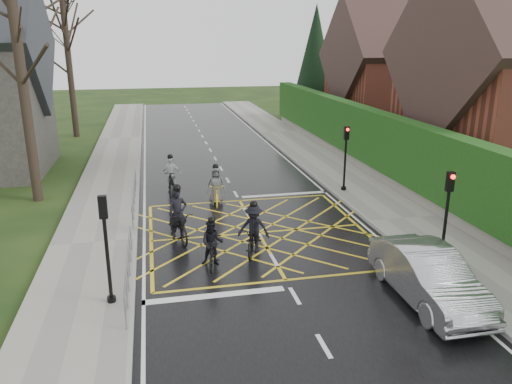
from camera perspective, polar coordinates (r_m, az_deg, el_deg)
name	(u,v)px	position (r m, az deg, el deg)	size (l,w,h in m)	color
ground	(258,233)	(19.06, 0.24, -4.68)	(120.00, 120.00, 0.00)	black
road	(258,233)	(19.06, 0.24, -4.67)	(9.00, 80.00, 0.01)	black
sidewalk_right	(403,220)	(21.05, 16.44, -3.04)	(3.00, 80.00, 0.15)	gray
sidewalk_left	(94,244)	(18.80, -18.03, -5.65)	(3.00, 80.00, 0.15)	gray
stone_wall	(379,173)	(26.83, 13.85, 2.09)	(0.50, 38.00, 0.70)	slate
hedge	(381,140)	(26.45, 14.12, 5.76)	(0.90, 38.00, 2.80)	#103D12
house_far	(399,76)	(39.94, 16.06, 12.57)	(9.80, 8.80, 10.30)	brown
conifer	(315,63)	(45.70, 6.76, 14.39)	(4.60, 4.60, 10.00)	black
tree_near	(14,17)	(23.90, -25.94, 17.50)	(9.24, 9.24, 11.44)	black
tree_mid	(28,9)	(31.95, -24.57, 18.46)	(10.08, 10.08, 12.48)	black
tree_far	(66,37)	(39.69, -20.87, 16.22)	(8.40, 8.40, 10.40)	black
railing_south	(128,264)	(15.19, -14.41, -7.95)	(0.05, 5.04, 1.03)	slate
railing_north	(134,190)	(22.22, -13.79, 0.17)	(0.05, 6.04, 1.03)	slate
traffic_light_ne	(345,159)	(23.86, 10.16, 3.73)	(0.24, 0.31, 3.21)	black
traffic_light_se	(446,220)	(16.70, 20.86, -2.98)	(0.24, 0.31, 3.21)	black
traffic_light_sw	(107,251)	(13.97, -16.66, -6.47)	(0.24, 0.31, 3.21)	black
cyclist_rear	(178,222)	(18.45, -8.87, -3.38)	(1.22, 2.27, 2.10)	black
cyclist_back	(213,247)	(16.26, -4.99, -6.32)	(0.86, 1.72, 1.67)	black
cyclist_mid	(254,234)	(17.16, -0.24, -4.79)	(1.32, 2.02, 1.85)	black
cyclist_front	(171,178)	(24.35, -9.66, 1.62)	(1.04, 1.88, 1.83)	black
cyclist_lead	(216,190)	(22.24, -4.57, 0.22)	(0.86, 1.92, 1.83)	yellow
car	(428,276)	(14.90, 19.07, -9.02)	(1.59, 4.57, 1.51)	#A8AAAF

